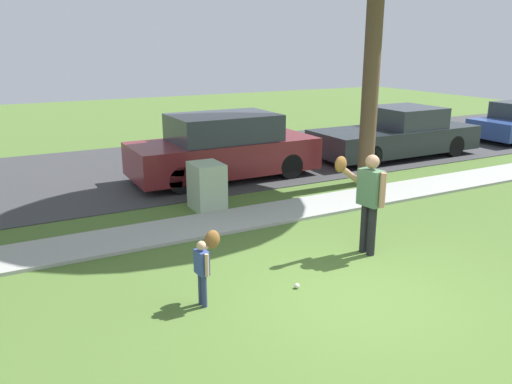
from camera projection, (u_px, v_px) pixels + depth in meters
name	position (u px, v px, depth m)	size (l,w,h in m)	color
ground_plane	(243.00, 222.00, 9.96)	(48.00, 48.00, 0.00)	#4C6B2D
sidewalk_strip	(241.00, 219.00, 10.04)	(36.00, 1.20, 0.06)	#A3A39E
road_surface	(161.00, 167.00, 14.28)	(36.00, 6.80, 0.02)	#38383A
person_adult	(368.00, 194.00, 8.18)	(0.72, 0.59, 1.66)	black
person_child	(206.00, 258.00, 6.69)	(0.42, 0.41, 0.96)	navy
baseball	(297.00, 286.00, 7.25)	(0.07, 0.07, 0.07)	white
utility_cabinet	(207.00, 186.00, 10.60)	(0.61, 0.75, 0.98)	#9EB293
parked_suv_maroon	(224.00, 148.00, 12.93)	(4.70, 1.90, 1.63)	maroon
parked_pickup_dark	(397.00, 135.00, 15.49)	(5.20, 1.95, 1.48)	#23282D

